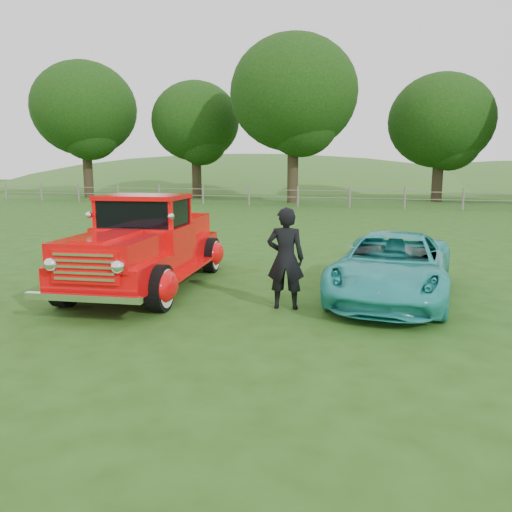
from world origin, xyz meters
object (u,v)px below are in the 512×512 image
(tree_near_west, at_px, (294,94))
(red_pickup, at_px, (147,246))
(tree_far_west, at_px, (84,109))
(tree_near_east, at_px, (441,121))
(man, at_px, (286,258))
(teal_sedan, at_px, (392,266))
(tree_mid_west, at_px, (196,122))

(tree_near_west, xyz_separation_m, red_pickup, (2.41, -23.40, -6.00))
(tree_far_west, height_order, red_pickup, tree_far_west)
(tree_near_east, bearing_deg, red_pickup, -103.51)
(man, bearing_deg, tree_far_west, -59.06)
(tree_far_west, xyz_separation_m, teal_sedan, (22.94, -23.85, -5.92))
(tree_near_west, height_order, teal_sedan, tree_near_west)
(tree_far_west, relative_size, tree_near_east, 1.19)
(tree_mid_west, distance_m, red_pickup, 28.78)
(tree_mid_west, xyz_separation_m, tree_near_west, (8.00, -3.00, 1.25))
(tree_mid_west, distance_m, tree_near_east, 17.03)
(tree_near_east, distance_m, red_pickup, 28.53)
(tree_near_east, height_order, man, tree_near_east)
(tree_near_east, height_order, teal_sedan, tree_near_east)
(red_pickup, relative_size, teal_sedan, 1.26)
(tree_far_west, bearing_deg, tree_near_east, 6.84)
(tree_far_west, bearing_deg, tree_mid_west, 14.04)
(tree_far_west, height_order, teal_sedan, tree_far_west)
(tree_mid_west, bearing_deg, man, -63.84)
(tree_far_west, distance_m, tree_near_east, 25.21)
(red_pickup, xyz_separation_m, teal_sedan, (4.52, 0.55, -0.23))
(red_pickup, bearing_deg, tree_mid_west, 104.75)
(tree_near_west, bearing_deg, red_pickup, -84.11)
(tree_far_west, distance_m, tree_mid_west, 8.30)
(tree_near_east, bearing_deg, man, -97.53)
(man, bearing_deg, red_pickup, -22.24)
(tree_near_west, xyz_separation_m, teal_sedan, (6.94, -22.85, -6.23))
(tree_near_west, distance_m, teal_sedan, 24.68)
(red_pickup, bearing_deg, teal_sedan, 0.21)
(tree_far_west, distance_m, man, 33.36)
(tree_mid_west, bearing_deg, tree_near_east, 3.37)
(tree_mid_west, height_order, tree_near_west, tree_near_west)
(tree_near_east, bearing_deg, tree_far_west, -173.16)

